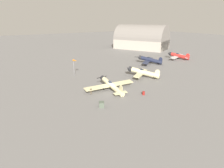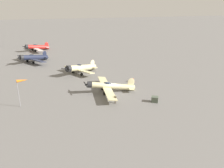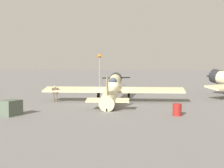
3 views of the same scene
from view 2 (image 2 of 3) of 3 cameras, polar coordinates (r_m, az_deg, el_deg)
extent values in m
plane|color=slate|center=(47.82, 0.00, -2.02)|extent=(400.00, 400.00, 0.00)
cylinder|color=beige|center=(47.33, 0.00, -0.55)|extent=(9.99, 1.73, 2.67)
cylinder|color=#232326|center=(46.42, -5.73, -0.14)|extent=(1.15, 1.36, 1.42)
cone|color=#232326|center=(46.33, -6.54, -0.09)|extent=(0.65, 0.57, 0.62)
cube|color=black|center=(46.32, -6.72, -0.10)|extent=(0.46, 3.10, 0.19)
ellipsoid|color=black|center=(46.92, -1.18, 0.12)|extent=(1.82, 0.85, 0.93)
cube|color=#C6BC89|center=(47.17, -1.41, -0.82)|extent=(2.50, 13.60, 0.45)
ellipsoid|color=beige|center=(48.07, 4.85, 0.46)|extent=(1.78, 0.21, 2.14)
cube|color=#C6BC89|center=(48.41, 4.58, -0.80)|extent=(1.28, 3.45, 0.26)
cylinder|color=#999BA0|center=(45.81, -1.80, -1.87)|extent=(0.14, 0.14, 0.97)
cylinder|color=black|center=(46.00, -1.79, -2.44)|extent=(0.81, 0.24, 0.80)
cylinder|color=#999BA0|center=(48.57, -2.41, -0.54)|extent=(0.14, 0.14, 0.97)
cylinder|color=black|center=(48.74, -2.40, -1.08)|extent=(0.81, 0.24, 0.80)
cylinder|color=black|center=(48.86, 5.45, -1.43)|extent=(0.28, 0.11, 0.28)
cylinder|color=beige|center=(60.20, -7.62, 4.12)|extent=(8.64, 6.57, 2.99)
cylinder|color=#232326|center=(57.30, -10.97, 3.81)|extent=(1.89, 2.02, 1.78)
cone|color=#232326|center=(56.90, -11.49, 3.77)|extent=(0.93, 0.94, 0.77)
cube|color=black|center=(56.81, -11.61, 3.73)|extent=(2.27, 1.69, 0.27)
ellipsoid|color=black|center=(59.40, -8.33, 4.66)|extent=(1.90, 1.63, 0.94)
cube|color=#C6BC89|center=(59.57, -8.41, 3.65)|extent=(7.22, 9.43, 0.46)
ellipsoid|color=beige|center=(62.58, -4.97, 5.36)|extent=(1.51, 1.08, 1.91)
cube|color=#C6BC89|center=(62.73, -5.07, 4.41)|extent=(2.83, 3.43, 0.27)
cylinder|color=#999BA0|center=(58.10, -7.73, 2.94)|extent=(0.14, 0.14, 1.09)
cylinder|color=black|center=(58.27, -7.71, 2.43)|extent=(0.77, 0.62, 0.80)
cylinder|color=#999BA0|center=(60.56, -9.83, 3.56)|extent=(0.14, 0.14, 1.09)
cylinder|color=black|center=(60.72, -9.80, 3.07)|extent=(0.77, 0.62, 0.80)
cylinder|color=black|center=(63.47, -4.56, 3.83)|extent=(0.29, 0.24, 0.28)
cylinder|color=#1E2338|center=(74.63, -19.05, 6.40)|extent=(8.26, 6.61, 3.00)
cylinder|color=#232326|center=(72.38, -21.98, 6.21)|extent=(1.90, 2.00, 1.75)
cone|color=#232326|center=(72.05, -22.43, 6.18)|extent=(0.93, 0.93, 0.76)
cube|color=black|center=(71.99, -22.54, 6.15)|extent=(0.80, 3.22, 0.52)
ellipsoid|color=black|center=(74.00, -19.70, 6.84)|extent=(1.89, 1.67, 0.96)
cube|color=#282D42|center=(74.14, -19.73, 6.05)|extent=(9.24, 11.64, 0.50)
ellipsoid|color=#1E2338|center=(76.50, -16.71, 7.39)|extent=(1.50, 1.14, 1.95)
cube|color=#282D42|center=(76.62, -16.75, 6.59)|extent=(2.90, 3.39, 0.28)
cylinder|color=#999BA0|center=(72.57, -19.37, 5.54)|extent=(0.14, 0.14, 1.11)
cylinder|color=black|center=(72.70, -19.31, 5.12)|extent=(0.76, 0.63, 0.80)
cylinder|color=#999BA0|center=(75.34, -20.72, 5.90)|extent=(0.14, 0.14, 1.11)
cylinder|color=black|center=(75.47, -20.66, 5.49)|extent=(0.76, 0.63, 0.80)
cylinder|color=black|center=(77.22, -16.24, 6.12)|extent=(0.29, 0.25, 0.28)
cylinder|color=red|center=(91.30, -18.32, 8.89)|extent=(8.60, 4.60, 2.67)
cylinder|color=#232326|center=(90.05, -20.82, 8.81)|extent=(1.64, 1.92, 1.73)
cone|color=#232326|center=(89.87, -21.23, 8.79)|extent=(0.84, 0.86, 0.75)
cube|color=black|center=(89.83, -21.32, 8.78)|extent=(1.94, 2.55, 0.23)
ellipsoid|color=black|center=(90.91, -18.88, 9.27)|extent=(1.93, 1.36, 0.91)
cube|color=#BCB7B2|center=(91.05, -18.91, 8.62)|extent=(6.39, 12.27, 0.44)
ellipsoid|color=red|center=(92.33, -16.24, 9.62)|extent=(1.63, 0.74, 1.82)
cube|color=#BCB7B2|center=(92.45, -16.30, 8.99)|extent=(2.28, 3.57, 0.25)
cylinder|color=#999BA0|center=(89.40, -18.87, 8.24)|extent=(0.14, 0.14, 0.99)
cylinder|color=black|center=(89.50, -18.83, 7.93)|extent=(0.82, 0.48, 0.80)
cylinder|color=#999BA0|center=(92.50, -19.52, 8.55)|extent=(0.14, 0.14, 0.99)
cylinder|color=black|center=(92.60, -19.48, 8.25)|extent=(0.82, 0.48, 0.80)
cylinder|color=black|center=(92.86, -15.83, 8.51)|extent=(0.30, 0.20, 0.28)
cylinder|color=brown|center=(42.54, 0.96, -4.43)|extent=(0.12, 0.12, 0.80)
cylinder|color=brown|center=(42.75, 0.75, -4.29)|extent=(0.12, 0.12, 0.80)
cube|color=brown|center=(42.36, 0.86, -3.52)|extent=(0.34, 0.48, 0.57)
sphere|color=gray|center=(42.19, 0.86, -3.02)|extent=(0.21, 0.21, 0.21)
cylinder|color=brown|center=(42.15, 1.07, -3.62)|extent=(0.09, 0.09, 0.53)
cylinder|color=brown|center=(42.55, 0.66, -3.38)|extent=(0.09, 0.09, 0.53)
cube|color=#4C5647|center=(43.81, 10.79, -3.83)|extent=(1.60, 1.52, 1.10)
cylinder|color=maroon|center=(53.68, 5.26, 0.97)|extent=(0.61, 0.61, 0.85)
torus|color=maroon|center=(53.63, 5.27, 1.14)|extent=(0.65, 0.65, 0.04)
torus|color=maroon|center=(53.74, 5.25, 0.79)|extent=(0.65, 0.65, 0.04)
cylinder|color=gray|center=(43.73, -22.59, -2.31)|extent=(0.10, 0.10, 5.10)
cone|color=orange|center=(42.98, -21.75, 0.85)|extent=(2.02, 0.97, 0.56)
camera|label=1|loc=(52.28, 56.68, 10.21)|focal=31.09mm
camera|label=3|loc=(59.37, 25.30, 4.12)|focal=46.04mm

